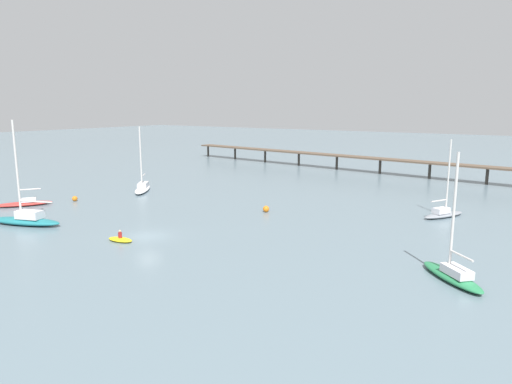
{
  "coord_description": "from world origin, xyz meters",
  "views": [
    {
      "loc": [
        34.1,
        -31.36,
        12.96
      ],
      "look_at": [
        0.0,
        19.74,
        1.5
      ],
      "focal_mm": 32.49,
      "sensor_mm": 36.0,
      "label": 1
    }
  ],
  "objects_px": {
    "sailboat_white": "(143,187)",
    "sailboat_green": "(453,273)",
    "sailboat_red": "(24,202)",
    "mooring_buoy_inner": "(266,209)",
    "sailboat_gray": "(443,212)",
    "pier": "(445,160)",
    "mooring_buoy_far": "(75,199)",
    "dinghy_yellow": "(120,239)",
    "sailboat_teal": "(26,218)"
  },
  "relations": [
    {
      "from": "sailboat_gray",
      "to": "dinghy_yellow",
      "type": "xyz_separation_m",
      "value": [
        -23.87,
        -27.89,
        -0.4
      ]
    },
    {
      "from": "pier",
      "to": "sailboat_teal",
      "type": "distance_m",
      "value": 66.53
    },
    {
      "from": "sailboat_red",
      "to": "mooring_buoy_far",
      "type": "bearing_deg",
      "value": 61.59
    },
    {
      "from": "sailboat_white",
      "to": "sailboat_green",
      "type": "distance_m",
      "value": 49.32
    },
    {
      "from": "sailboat_teal",
      "to": "pier",
      "type": "bearing_deg",
      "value": 61.66
    },
    {
      "from": "sailboat_teal",
      "to": "dinghy_yellow",
      "type": "distance_m",
      "value": 13.82
    },
    {
      "from": "sailboat_gray",
      "to": "sailboat_white",
      "type": "bearing_deg",
      "value": -169.52
    },
    {
      "from": "sailboat_gray",
      "to": "mooring_buoy_inner",
      "type": "height_order",
      "value": "sailboat_gray"
    },
    {
      "from": "sailboat_white",
      "to": "dinghy_yellow",
      "type": "bearing_deg",
      "value": -47.19
    },
    {
      "from": "sailboat_teal",
      "to": "sailboat_gray",
      "type": "bearing_deg",
      "value": 38.0
    },
    {
      "from": "sailboat_white",
      "to": "mooring_buoy_inner",
      "type": "height_order",
      "value": "sailboat_white"
    },
    {
      "from": "pier",
      "to": "sailboat_teal",
      "type": "height_order",
      "value": "sailboat_teal"
    },
    {
      "from": "sailboat_white",
      "to": "sailboat_red",
      "type": "bearing_deg",
      "value": -107.14
    },
    {
      "from": "dinghy_yellow",
      "to": "mooring_buoy_inner",
      "type": "relative_size",
      "value": 3.63
    },
    {
      "from": "sailboat_red",
      "to": "sailboat_teal",
      "type": "bearing_deg",
      "value": -28.9
    },
    {
      "from": "pier",
      "to": "sailboat_white",
      "type": "relative_size",
      "value": 8.87
    },
    {
      "from": "mooring_buoy_inner",
      "to": "mooring_buoy_far",
      "type": "bearing_deg",
      "value": -160.52
    },
    {
      "from": "dinghy_yellow",
      "to": "mooring_buoy_far",
      "type": "xyz_separation_m",
      "value": [
        -20.53,
        9.45,
        0.15
      ]
    },
    {
      "from": "sailboat_teal",
      "to": "sailboat_red",
      "type": "xyz_separation_m",
      "value": [
        -9.8,
        5.41,
        -0.18
      ]
    },
    {
      "from": "sailboat_gray",
      "to": "sailboat_red",
      "type": "bearing_deg",
      "value": -153.17
    },
    {
      "from": "sailboat_gray",
      "to": "mooring_buoy_inner",
      "type": "distance_m",
      "value": 21.07
    },
    {
      "from": "mooring_buoy_far",
      "to": "mooring_buoy_inner",
      "type": "bearing_deg",
      "value": 19.48
    },
    {
      "from": "sailboat_gray",
      "to": "mooring_buoy_inner",
      "type": "relative_size",
      "value": 11.51
    },
    {
      "from": "sailboat_gray",
      "to": "mooring_buoy_far",
      "type": "xyz_separation_m",
      "value": [
        -44.41,
        -18.44,
        -0.25
      ]
    },
    {
      "from": "pier",
      "to": "mooring_buoy_far",
      "type": "relative_size",
      "value": 122.96
    },
    {
      "from": "sailboat_green",
      "to": "mooring_buoy_far",
      "type": "height_order",
      "value": "sailboat_green"
    },
    {
      "from": "sailboat_teal",
      "to": "sailboat_white",
      "type": "relative_size",
      "value": 1.16
    },
    {
      "from": "pier",
      "to": "sailboat_green",
      "type": "height_order",
      "value": "sailboat_green"
    },
    {
      "from": "pier",
      "to": "sailboat_teal",
      "type": "relative_size",
      "value": 7.67
    },
    {
      "from": "pier",
      "to": "mooring_buoy_inner",
      "type": "relative_size",
      "value": 110.82
    },
    {
      "from": "sailboat_green",
      "to": "sailboat_red",
      "type": "xyz_separation_m",
      "value": [
        -52.52,
        -3.03,
        -0.09
      ]
    },
    {
      "from": "sailboat_green",
      "to": "mooring_buoy_inner",
      "type": "distance_m",
      "value": 26.61
    },
    {
      "from": "sailboat_red",
      "to": "mooring_buoy_inner",
      "type": "relative_size",
      "value": 12.02
    },
    {
      "from": "dinghy_yellow",
      "to": "mooring_buoy_far",
      "type": "distance_m",
      "value": 22.6
    },
    {
      "from": "sailboat_teal",
      "to": "sailboat_green",
      "type": "xyz_separation_m",
      "value": [
        42.72,
        8.44,
        -0.09
      ]
    },
    {
      "from": "sailboat_teal",
      "to": "mooring_buoy_inner",
      "type": "distance_m",
      "value": 27.41
    },
    {
      "from": "pier",
      "to": "dinghy_yellow",
      "type": "bearing_deg",
      "value": -107.35
    },
    {
      "from": "sailboat_red",
      "to": "pier",
      "type": "bearing_deg",
      "value": 52.09
    },
    {
      "from": "sailboat_teal",
      "to": "dinghy_yellow",
      "type": "relative_size",
      "value": 3.98
    },
    {
      "from": "sailboat_gray",
      "to": "sailboat_green",
      "type": "xyz_separation_m",
      "value": [
        5.12,
        -20.95,
        0.02
      ]
    },
    {
      "from": "mooring_buoy_far",
      "to": "pier",
      "type": "bearing_deg",
      "value": 51.12
    },
    {
      "from": "dinghy_yellow",
      "to": "sailboat_red",
      "type": "bearing_deg",
      "value": 170.56
    },
    {
      "from": "sailboat_red",
      "to": "dinghy_yellow",
      "type": "distance_m",
      "value": 23.86
    },
    {
      "from": "sailboat_teal",
      "to": "sailboat_white",
      "type": "xyz_separation_m",
      "value": [
        -4.82,
        21.53,
        -0.1
      ]
    },
    {
      "from": "sailboat_red",
      "to": "mooring_buoy_inner",
      "type": "bearing_deg",
      "value": 27.05
    },
    {
      "from": "sailboat_teal",
      "to": "dinghy_yellow",
      "type": "xyz_separation_m",
      "value": [
        13.73,
        1.5,
        -0.51
      ]
    },
    {
      "from": "pier",
      "to": "mooring_buoy_far",
      "type": "height_order",
      "value": "pier"
    },
    {
      "from": "sailboat_gray",
      "to": "sailboat_teal",
      "type": "bearing_deg",
      "value": -142.0
    },
    {
      "from": "sailboat_white",
      "to": "sailboat_green",
      "type": "bearing_deg",
      "value": -15.4
    },
    {
      "from": "sailboat_white",
      "to": "sailboat_red",
      "type": "height_order",
      "value": "sailboat_white"
    }
  ]
}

